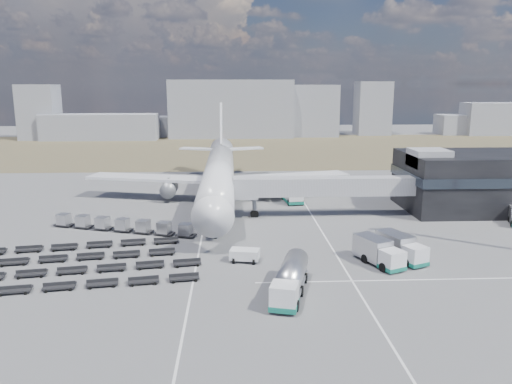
{
  "coord_description": "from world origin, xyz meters",
  "views": [
    {
      "loc": [
        2.56,
        -60.43,
        21.85
      ],
      "look_at": [
        6.51,
        21.65,
        4.0
      ],
      "focal_mm": 35.0,
      "sensor_mm": 36.0,
      "label": 1
    }
  ],
  "objects": [
    {
      "name": "ground",
      "position": [
        0.0,
        0.0,
        0.0
      ],
      "size": [
        420.0,
        420.0,
        0.0
      ],
      "primitive_type": "plane",
      "color": "#565659",
      "rests_on": "ground"
    },
    {
      "name": "grass_strip",
      "position": [
        0.0,
        110.0,
        0.01
      ],
      "size": [
        420.0,
        90.0,
        0.01
      ],
      "primitive_type": "cube",
      "color": "#47402A",
      "rests_on": "ground"
    },
    {
      "name": "lane_markings",
      "position": [
        9.77,
        3.0,
        0.01
      ],
      "size": [
        47.12,
        110.0,
        0.01
      ],
      "color": "silver",
      "rests_on": "ground"
    },
    {
      "name": "terminal",
      "position": [
        47.77,
        23.96,
        5.25
      ],
      "size": [
        30.4,
        16.4,
        11.0
      ],
      "color": "black",
      "rests_on": "ground"
    },
    {
      "name": "jet_bridge",
      "position": [
        15.9,
        20.42,
        5.05
      ],
      "size": [
        30.3,
        3.8,
        7.05
      ],
      "color": "#939399",
      "rests_on": "ground"
    },
    {
      "name": "airliner",
      "position": [
        0.0,
        32.38,
        5.29
      ],
      "size": [
        51.59,
        64.53,
        17.62
      ],
      "color": "silver",
      "rests_on": "ground"
    },
    {
      "name": "skyline",
      "position": [
        -23.22,
        148.7,
        9.68
      ],
      "size": [
        311.8,
        27.25,
        23.51
      ],
      "color": "gray",
      "rests_on": "ground"
    },
    {
      "name": "fuel_tanker",
      "position": [
        8.54,
        -11.28,
        1.73
      ],
      "size": [
        5.37,
        11.02,
        3.45
      ],
      "rotation": [
        0.0,
        0.0,
        -0.26
      ],
      "color": "silver",
      "rests_on": "ground"
    },
    {
      "name": "pushback_tug",
      "position": [
        4.0,
        -1.04,
        0.8
      ],
      "size": [
        3.95,
        2.71,
        1.59
      ],
      "primitive_type": "cube",
      "rotation": [
        0.0,
        0.0,
        -0.2
      ],
      "color": "silver",
      "rests_on": "ground"
    },
    {
      "name": "catering_truck",
      "position": [
        13.77,
        30.87,
        1.64
      ],
      "size": [
        3.68,
        7.27,
        3.2
      ],
      "rotation": [
        0.0,
        0.0,
        0.12
      ],
      "color": "silver",
      "rests_on": "ground"
    },
    {
      "name": "service_trucks_near",
      "position": [
        22.11,
        -2.07,
        1.61
      ],
      "size": [
        8.57,
        9.2,
        2.97
      ],
      "rotation": [
        0.0,
        0.0,
        0.41
      ],
      "color": "silver",
      "rests_on": "ground"
    },
    {
      "name": "uld_row",
      "position": [
        -14.06,
        12.79,
        1.08
      ],
      "size": [
        22.67,
        8.97,
        1.81
      ],
      "rotation": [
        0.0,
        0.0,
        -0.32
      ],
      "color": "black",
      "rests_on": "ground"
    },
    {
      "name": "baggage_dollies",
      "position": [
        -19.66,
        -2.46,
        0.4
      ],
      "size": [
        36.51,
        20.97,
        0.81
      ],
      "rotation": [
        0.0,
        0.0,
        0.16
      ],
      "color": "black",
      "rests_on": "ground"
    }
  ]
}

